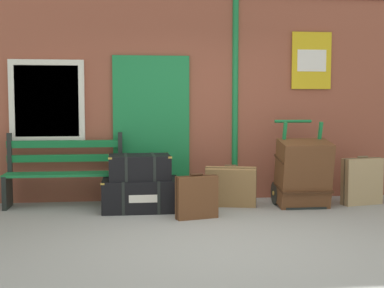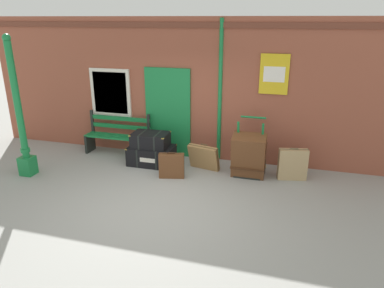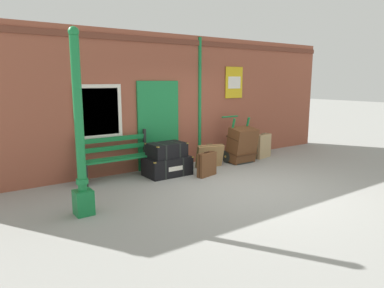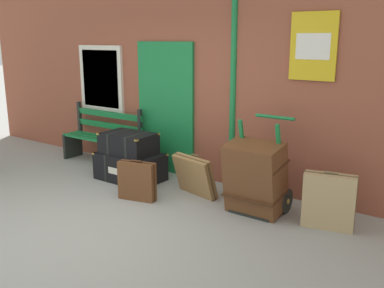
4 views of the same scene
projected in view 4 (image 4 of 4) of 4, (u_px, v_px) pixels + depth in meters
The scene contains 10 objects.
ground_plane at pixel (73, 231), 4.97m from camera, with size 60.00×60.00×0.00m, color gray.
brick_facade at pixel (201, 75), 6.64m from camera, with size 10.40×0.35×3.20m.
platform_bench at pixel (103, 138), 7.58m from camera, with size 1.60×0.43×1.01m.
steamer_trunk_base at pixel (130, 166), 6.73m from camera, with size 1.01×0.65×0.43m.
steamer_trunk_middle at pixel (129, 143), 6.64m from camera, with size 0.83×0.57×0.33m.
porters_trolley at pixel (261, 189), 5.54m from camera, with size 0.71×0.67×1.18m.
large_brown_trunk at pixel (255, 178), 5.35m from camera, with size 0.70×0.58×0.94m.
suitcase_brown at pixel (329, 201), 4.97m from camera, with size 0.61×0.30×0.69m.
suitcase_caramel at pixel (195, 176), 6.02m from camera, with size 0.72×0.41×0.59m.
suitcase_beige at pixel (137, 181), 5.87m from camera, with size 0.54×0.27×0.57m.
Camera 4 is at (3.79, -2.92, 2.15)m, focal length 40.54 mm.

